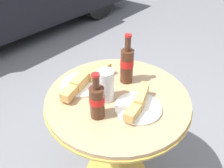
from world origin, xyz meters
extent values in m
cylinder|color=gold|center=(0.00, 0.00, 0.34)|extent=(0.07, 0.07, 0.65)
cylinder|color=gold|center=(0.00, 0.00, 0.66)|extent=(0.68, 0.68, 0.01)
cylinder|color=tan|center=(0.00, 0.00, 0.68)|extent=(0.67, 0.67, 0.02)
cylinder|color=#4C2819|center=(-0.16, -0.02, 0.76)|extent=(0.06, 0.06, 0.14)
cylinder|color=red|center=(-0.16, -0.02, 0.78)|extent=(0.06, 0.06, 0.03)
cylinder|color=#4C2819|center=(-0.16, -0.02, 0.86)|extent=(0.03, 0.03, 0.06)
cylinder|color=red|center=(-0.16, -0.02, 0.89)|extent=(0.03, 0.03, 0.01)
cylinder|color=#4C2819|center=(0.12, 0.04, 0.77)|extent=(0.06, 0.06, 0.17)
cylinder|color=red|center=(0.12, 0.04, 0.79)|extent=(0.06, 0.06, 0.04)
cylinder|color=#4C2819|center=(0.12, 0.04, 0.89)|extent=(0.03, 0.03, 0.07)
cylinder|color=red|center=(0.12, 0.04, 0.93)|extent=(0.03, 0.03, 0.01)
cylinder|color=black|center=(-0.05, 0.03, 0.75)|extent=(0.07, 0.07, 0.12)
cylinder|color=silver|center=(-0.05, 0.03, 0.76)|extent=(0.07, 0.07, 0.15)
cylinder|color=white|center=(-0.02, -0.12, 0.69)|extent=(0.21, 0.21, 0.01)
cube|color=white|center=(-0.02, -0.12, 0.70)|extent=(0.18, 0.18, 0.00)
cube|color=tan|center=(-0.06, -0.14, 0.72)|extent=(0.13, 0.06, 0.04)
cube|color=tan|center=(0.02, -0.12, 0.73)|extent=(0.15, 0.08, 0.06)
cylinder|color=white|center=(-0.05, 0.18, 0.69)|extent=(0.21, 0.21, 0.01)
cube|color=white|center=(-0.05, 0.18, 0.70)|extent=(0.19, 0.19, 0.00)
cube|color=tan|center=(-0.14, 0.16, 0.72)|extent=(0.13, 0.08, 0.04)
cube|color=tan|center=(-0.05, 0.18, 0.73)|extent=(0.16, 0.09, 0.05)
cube|color=tan|center=(0.05, 0.16, 0.73)|extent=(0.14, 0.06, 0.05)
camera|label=1|loc=(-0.63, -0.47, 1.34)|focal=35.00mm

